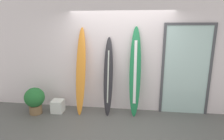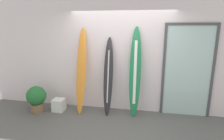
# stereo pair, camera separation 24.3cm
# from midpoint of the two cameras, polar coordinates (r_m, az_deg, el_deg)

# --- Properties ---
(ground) EXTENTS (8.00, 8.00, 0.04)m
(ground) POSITION_cam_midpoint_polar(r_m,az_deg,el_deg) (4.05, 2.01, -19.14)
(ground) COLOR #545451
(wall_back) EXTENTS (7.20, 0.20, 2.80)m
(wall_back) POSITION_cam_midpoint_polar(r_m,az_deg,el_deg) (4.76, 4.48, 4.25)
(wall_back) COLOR silver
(wall_back) RESTS_ON ground
(surfboard_sunset) EXTENTS (0.26, 0.53, 2.12)m
(surfboard_sunset) POSITION_cam_midpoint_polar(r_m,az_deg,el_deg) (4.66, -7.87, -0.30)
(surfboard_sunset) COLOR orange
(surfboard_sunset) RESTS_ON ground
(surfboard_charcoal) EXTENTS (0.23, 0.47, 1.89)m
(surfboard_charcoal) POSITION_cam_midpoint_polar(r_m,az_deg,el_deg) (4.56, 0.37, -2.27)
(surfboard_charcoal) COLOR #252327
(surfboard_charcoal) RESTS_ON ground
(surfboard_emerald) EXTENTS (0.27, 0.42, 2.14)m
(surfboard_emerald) POSITION_cam_midpoint_polar(r_m,az_deg,el_deg) (4.48, 8.58, -0.96)
(surfboard_emerald) COLOR #1D7744
(surfboard_emerald) RESTS_ON ground
(display_block_left) EXTENTS (0.29, 0.29, 0.31)m
(display_block_left) POSITION_cam_midpoint_polar(r_m,az_deg,el_deg) (5.08, -14.52, -10.24)
(display_block_left) COLOR silver
(display_block_left) RESTS_ON ground
(glass_door) EXTENTS (1.16, 0.06, 2.22)m
(glass_door) POSITION_cam_midpoint_polar(r_m,az_deg,el_deg) (4.79, 23.39, 0.08)
(glass_door) COLOR silver
(glass_door) RESTS_ON ground
(potted_plant) EXTENTS (0.49, 0.49, 0.67)m
(potted_plant) POSITION_cam_midpoint_polar(r_m,az_deg,el_deg) (5.11, -20.73, -7.85)
(potted_plant) COLOR olive
(potted_plant) RESTS_ON ground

